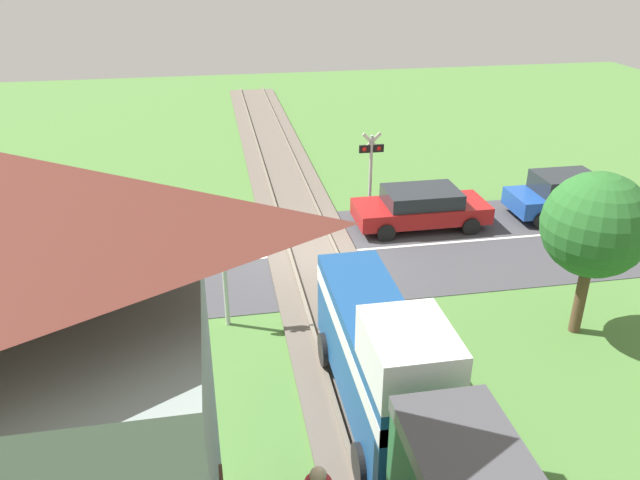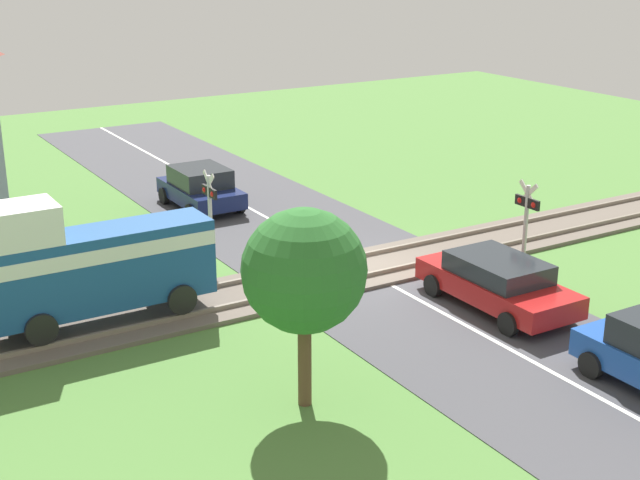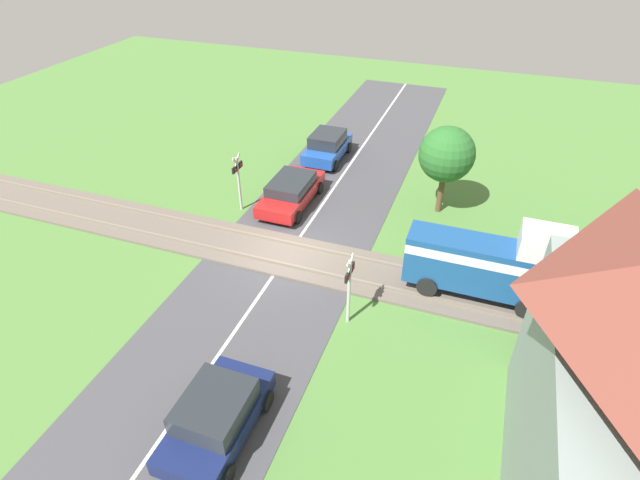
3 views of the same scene
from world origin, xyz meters
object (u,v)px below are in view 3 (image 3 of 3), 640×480
car_behind_queue (327,146)px  crossing_signal_west_approach (238,175)px  station_building (634,400)px  pedestrian_by_station (560,331)px  car_near_crossing (291,191)px  crossing_signal_east_approach (349,282)px  car_far_side (216,415)px

car_behind_queue → crossing_signal_west_approach: size_ratio=1.35×
station_building → pedestrian_by_station: size_ratio=4.39×
car_near_crossing → station_building: (10.61, 12.41, 2.95)m
car_near_crossing → station_building: 16.59m
car_near_crossing → crossing_signal_east_approach: (6.79, 4.97, 1.09)m
crossing_signal_west_approach → pedestrian_by_station: (4.40, 13.91, -1.04)m
crossing_signal_west_approach → pedestrian_by_station: crossing_signal_west_approach is taller
car_behind_queue → crossing_signal_east_approach: bearing=22.4°
crossing_signal_west_approach → station_building: (9.36, 14.49, 1.86)m
station_building → crossing_signal_east_approach: bearing=-117.2°
crossing_signal_west_approach → pedestrian_by_station: size_ratio=1.64×
crossing_signal_west_approach → car_behind_queue: bearing=162.3°
car_far_side → pedestrian_by_station: size_ratio=2.18×
car_near_crossing → pedestrian_by_station: (5.65, 11.83, 0.06)m
car_far_side → pedestrian_by_station: 11.12m
crossing_signal_west_approach → station_building: station_building is taller
car_far_side → car_behind_queue: 17.77m
car_far_side → car_behind_queue: size_ratio=0.98×
car_near_crossing → crossing_signal_east_approach: bearing=36.2°
car_near_crossing → pedestrian_by_station: pedestrian_by_station is taller
car_near_crossing → crossing_signal_west_approach: 2.67m
car_near_crossing → station_building: size_ratio=0.60×
car_behind_queue → station_building: size_ratio=0.50×
car_far_side → crossing_signal_east_approach: size_ratio=1.33×
crossing_signal_east_approach → car_far_side: bearing=-20.8°
car_far_side → car_behind_queue: (-17.54, -2.88, 0.03)m
car_behind_queue → crossing_signal_east_approach: size_ratio=1.35×
car_near_crossing → crossing_signal_west_approach: (1.25, -2.09, 1.09)m
crossing_signal_east_approach → pedestrian_by_station: (-1.13, 6.86, -1.04)m
station_building → pedestrian_by_station: bearing=-173.3°
car_near_crossing → crossing_signal_east_approach: 8.48m
car_behind_queue → station_building: station_building is taller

